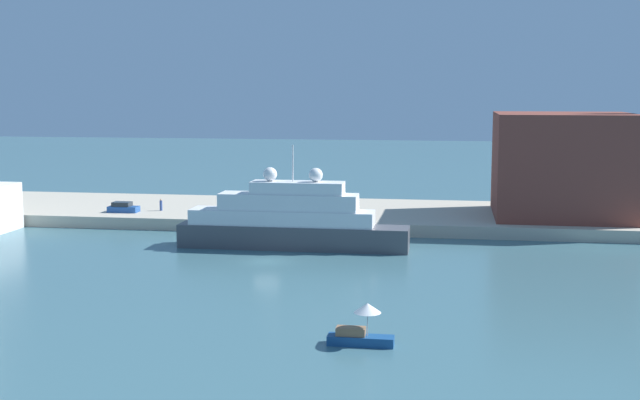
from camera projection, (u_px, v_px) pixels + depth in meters
ground at (267, 262)px, 83.35m from camera, size 400.00×400.00×0.00m
quay_dock at (312, 214)px, 110.01m from camera, size 110.00×22.68×1.47m
large_yacht at (290, 221)px, 90.04m from camera, size 25.28×3.97×11.34m
small_motorboat at (361, 329)px, 56.06m from camera, size 4.54×1.85×2.96m
harbor_building at (562, 165)px, 102.72m from camera, size 16.60×15.64×12.89m
parked_car at (123, 208)px, 106.88m from camera, size 3.89×1.77×1.33m
person_figure at (161, 205)px, 108.17m from camera, size 0.36×0.36×1.54m
mooring_bollard at (347, 219)px, 98.65m from camera, size 0.55×0.55×0.87m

